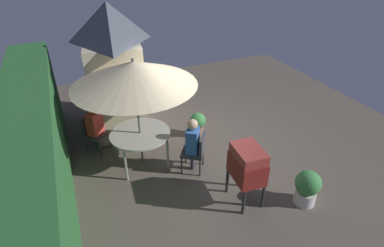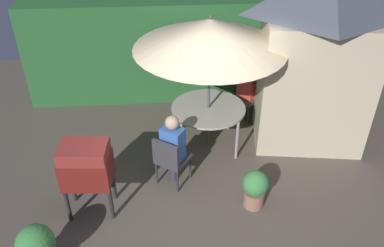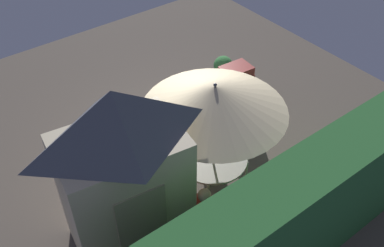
# 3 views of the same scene
# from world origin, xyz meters

# --- Properties ---
(ground_plane) EXTENTS (11.00, 11.00, 0.00)m
(ground_plane) POSITION_xyz_m (0.00, 0.00, 0.00)
(ground_plane) COLOR brown
(hedge_backdrop) EXTENTS (6.69, 0.89, 2.12)m
(hedge_backdrop) POSITION_xyz_m (0.00, 3.50, 1.06)
(hedge_backdrop) COLOR #28602D
(hedge_backdrop) RESTS_ON ground
(garden_shed) EXTENTS (2.13, 1.61, 3.20)m
(garden_shed) POSITION_xyz_m (2.06, 1.61, 1.63)
(garden_shed) COLOR #C6B793
(garden_shed) RESTS_ON ground
(patio_table) EXTENTS (1.31, 1.31, 0.80)m
(patio_table) POSITION_xyz_m (0.22, 1.53, 0.74)
(patio_table) COLOR #B2ADA3
(patio_table) RESTS_ON ground
(patio_umbrella) EXTENTS (2.49, 2.49, 2.47)m
(patio_umbrella) POSITION_xyz_m (0.22, 1.53, 2.16)
(patio_umbrella) COLOR #4C4C51
(patio_umbrella) RESTS_ON ground
(bbq_grill) EXTENTS (0.74, 0.55, 1.20)m
(bbq_grill) POSITION_xyz_m (-1.69, 0.02, 0.85)
(bbq_grill) COLOR maroon
(bbq_grill) RESTS_ON ground
(chair_near_shed) EXTENTS (0.65, 0.65, 0.90)m
(chair_near_shed) POSITION_xyz_m (1.14, 2.43, 0.52)
(chair_near_shed) COLOR #38383D
(chair_near_shed) RESTS_ON ground
(chair_far_side) EXTENTS (0.64, 0.64, 0.90)m
(chair_far_side) POSITION_xyz_m (-0.49, 0.50, 0.52)
(chair_far_side) COLOR #38383D
(chair_far_side) RESTS_ON ground
(potted_plant_by_shed) EXTENTS (0.40, 0.40, 0.64)m
(potted_plant_by_shed) POSITION_xyz_m (0.76, -0.08, 0.35)
(potted_plant_by_shed) COLOR #936651
(potted_plant_by_shed) RESTS_ON ground
(person_in_red) EXTENTS (0.41, 0.41, 1.26)m
(person_in_red) POSITION_xyz_m (1.08, 2.37, 0.78)
(person_in_red) COLOR #CC3D33
(person_in_red) RESTS_ON ground
(person_in_blue) EXTENTS (0.42, 0.39, 1.26)m
(person_in_blue) POSITION_xyz_m (-0.44, 0.57, 0.78)
(person_in_blue) COLOR #3866B2
(person_in_blue) RESTS_ON ground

